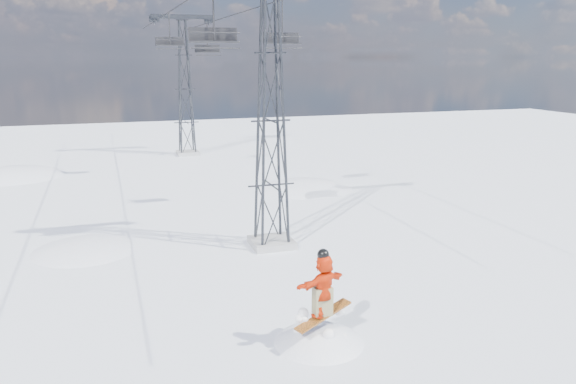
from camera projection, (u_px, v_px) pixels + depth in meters
The scene contains 9 objects.
ground at pixel (322, 330), 17.05m from camera, with size 120.00×120.00×0.00m, color white.
snow_terrain at pixel (136, 329), 37.46m from camera, with size 39.00×37.00×22.00m.
lift_tower_near at pixel (271, 121), 23.40m from camera, with size 5.20×1.80×11.43m.
lift_tower_far at pixel (185, 90), 46.49m from camera, with size 5.20×1.80×11.43m.
haul_cables at pixel (214, 9), 32.76m from camera, with size 4.46×51.00×0.06m.
lift_chair_near at pixel (214, 36), 22.43m from camera, with size 1.98×0.57×2.45m.
lift_chair_mid at pixel (282, 39), 28.21m from camera, with size 1.91×0.55×2.36m.
lift_chair_far at pixel (170, 42), 36.02m from camera, with size 1.84×0.53×2.28m.
lift_chair_extra at pixel (208, 49), 47.44m from camera, with size 2.14×0.61×2.65m.
Camera 1 is at (-5.86, -14.49, 8.08)m, focal length 35.00 mm.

